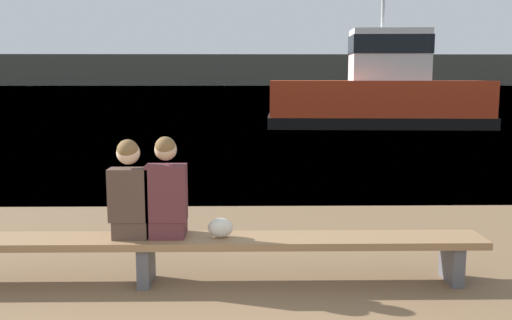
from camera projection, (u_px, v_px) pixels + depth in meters
The scene contains 7 objects.
water_surface at pixel (245, 87), 127.98m from camera, with size 240.00×240.00×0.00m, color #426B8E.
far_shoreline at pixel (245, 70), 155.00m from camera, with size 600.00×12.00×8.16m, color #4C4C42.
bench_main at pixel (146, 246), 5.72m from camera, with size 6.81×0.50×0.48m.
person_left at pixel (130, 193), 5.64m from camera, with size 0.40×0.41×0.99m.
person_right at pixel (167, 193), 5.65m from camera, with size 0.40×0.40×1.02m.
shopping_bag at pixel (220, 228), 5.70m from camera, with size 0.25×0.17×0.20m.
tugboat_red at pixel (379, 96), 23.96m from camera, with size 9.32×3.66×6.29m.
Camera 1 is at (0.39, -2.85, 2.06)m, focal length 40.00 mm.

